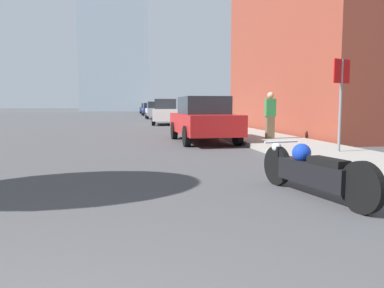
% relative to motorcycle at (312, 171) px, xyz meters
% --- Properties ---
extents(sidewalk, '(2.60, 240.00, 0.15)m').
position_rel_motorcycle_xyz_m(sidewalk, '(2.38, 36.21, -0.31)').
color(sidewalk, gray).
rests_on(sidewalk, ground_plane).
extents(brick_storefront, '(9.53, 13.14, 9.80)m').
position_rel_motorcycle_xyz_m(brick_storefront, '(8.65, 12.47, 4.52)').
color(brick_storefront, brown).
rests_on(brick_storefront, ground_plane).
extents(motorcycle, '(0.78, 2.42, 0.75)m').
position_rel_motorcycle_xyz_m(motorcycle, '(0.00, 0.00, 0.00)').
color(motorcycle, black).
rests_on(motorcycle, ground_plane).
extents(parked_car_red, '(2.02, 4.64, 1.65)m').
position_rel_motorcycle_xyz_m(parked_car_red, '(0.00, 8.37, 0.45)').
color(parked_car_red, red).
rests_on(parked_car_red, ground_plane).
extents(parked_car_white, '(2.07, 4.33, 1.79)m').
position_rel_motorcycle_xyz_m(parked_car_white, '(-0.22, 21.29, 0.49)').
color(parked_car_white, silver).
rests_on(parked_car_white, ground_plane).
extents(parked_car_silver, '(1.98, 4.02, 1.75)m').
position_rel_motorcycle_xyz_m(parked_car_silver, '(-0.16, 33.40, 0.48)').
color(parked_car_silver, '#BCBCC1').
rests_on(parked_car_silver, ground_plane).
extents(parked_car_blue, '(2.08, 4.59, 1.70)m').
position_rel_motorcycle_xyz_m(parked_car_blue, '(-0.14, 46.40, 0.48)').
color(parked_car_blue, '#1E3899').
rests_on(parked_car_blue, ground_plane).
extents(parked_car_black, '(2.19, 4.70, 1.77)m').
position_rel_motorcycle_xyz_m(parked_car_black, '(-0.07, 59.03, 0.51)').
color(parked_car_black, black).
rests_on(parked_car_black, ground_plane).
extents(stop_sign, '(0.57, 0.26, 2.33)m').
position_rel_motorcycle_xyz_m(stop_sign, '(2.68, 3.83, 1.36)').
color(stop_sign, slate).
rests_on(stop_sign, sidewalk).
extents(pedestrian, '(0.36, 0.23, 1.65)m').
position_rel_motorcycle_xyz_m(pedestrian, '(2.33, 7.75, 0.61)').
color(pedestrian, brown).
rests_on(pedestrian, sidewalk).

